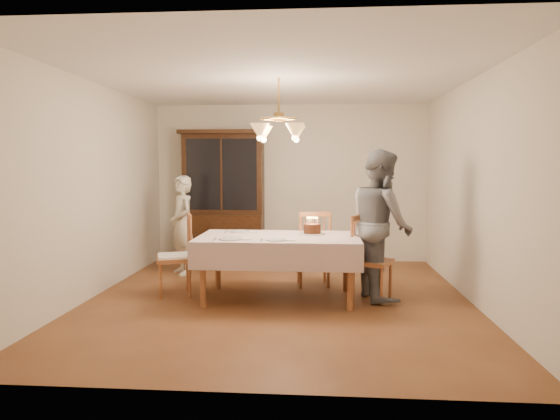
# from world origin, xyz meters

# --- Properties ---
(ground) EXTENTS (5.00, 5.00, 0.00)m
(ground) POSITION_xyz_m (0.00, 0.00, 0.00)
(ground) COLOR brown
(ground) RESTS_ON ground
(room_shell) EXTENTS (5.00, 5.00, 5.00)m
(room_shell) POSITION_xyz_m (0.00, 0.00, 1.58)
(room_shell) COLOR white
(room_shell) RESTS_ON ground
(dining_table) EXTENTS (1.90, 1.10, 0.76)m
(dining_table) POSITION_xyz_m (0.00, 0.00, 0.68)
(dining_table) COLOR brown
(dining_table) RESTS_ON ground
(china_hutch) EXTENTS (1.38, 0.54, 2.16)m
(china_hutch) POSITION_xyz_m (-1.09, 2.25, 1.04)
(china_hutch) COLOR black
(china_hutch) RESTS_ON ground
(chair_far_side) EXTENTS (0.49, 0.47, 1.00)m
(chair_far_side) POSITION_xyz_m (0.40, 0.71, 0.44)
(chair_far_side) COLOR brown
(chair_far_side) RESTS_ON ground
(chair_left_end) EXTENTS (0.54, 0.55, 1.00)m
(chair_left_end) POSITION_xyz_m (-1.29, 0.10, 0.45)
(chair_left_end) COLOR brown
(chair_left_end) RESTS_ON ground
(chair_right_end) EXTENTS (0.56, 0.57, 1.00)m
(chair_right_end) POSITION_xyz_m (1.10, 0.08, 0.44)
(chair_right_end) COLOR brown
(chair_right_end) RESTS_ON ground
(elderly_woman) EXTENTS (0.59, 0.63, 1.45)m
(elderly_woman) POSITION_xyz_m (-1.52, 1.28, 0.72)
(elderly_woman) COLOR beige
(elderly_woman) RESTS_ON ground
(adult_in_grey) EXTENTS (0.86, 1.00, 1.78)m
(adult_in_grey) POSITION_xyz_m (1.21, 0.16, 0.89)
(adult_in_grey) COLOR slate
(adult_in_grey) RESTS_ON ground
(birthday_cake) EXTENTS (0.30, 0.30, 0.21)m
(birthday_cake) POSITION_xyz_m (0.39, 0.18, 0.82)
(birthday_cake) COLOR white
(birthday_cake) RESTS_ON dining_table
(place_setting_near_left) EXTENTS (0.42, 0.27, 0.02)m
(place_setting_near_left) POSITION_xyz_m (-0.51, -0.32, 0.77)
(place_setting_near_left) COLOR white
(place_setting_near_left) RESTS_ON dining_table
(place_setting_near_right) EXTENTS (0.39, 0.24, 0.02)m
(place_setting_near_right) POSITION_xyz_m (0.01, -0.35, 0.77)
(place_setting_near_right) COLOR white
(place_setting_near_right) RESTS_ON dining_table
(place_setting_far_left) EXTENTS (0.42, 0.27, 0.02)m
(place_setting_far_left) POSITION_xyz_m (-0.50, 0.31, 0.77)
(place_setting_far_left) COLOR white
(place_setting_far_left) RESTS_ON dining_table
(chandelier) EXTENTS (0.62, 0.62, 0.73)m
(chandelier) POSITION_xyz_m (-0.00, -0.00, 1.98)
(chandelier) COLOR #BF8C3F
(chandelier) RESTS_ON ground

